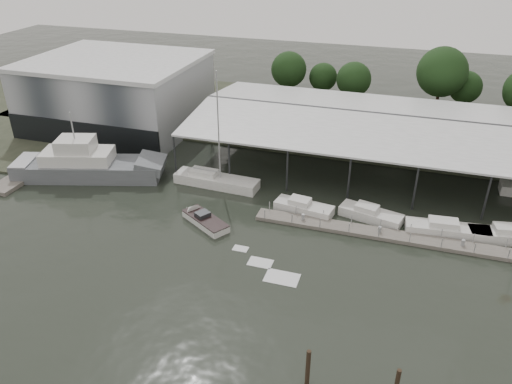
% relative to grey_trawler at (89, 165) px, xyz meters
% --- Properties ---
extents(ground, '(200.00, 200.00, 0.00)m').
position_rel_grey_trawler_xyz_m(ground, '(22.04, -12.64, -1.58)').
color(ground, black).
rests_on(ground, ground).
extents(land_strip_far, '(140.00, 30.00, 0.30)m').
position_rel_grey_trawler_xyz_m(land_strip_far, '(22.04, 29.36, -1.48)').
color(land_strip_far, '#3D4131').
rests_on(land_strip_far, ground).
extents(land_strip_west, '(20.00, 40.00, 0.30)m').
position_rel_grey_trawler_xyz_m(land_strip_west, '(-17.96, 17.36, -1.48)').
color(land_strip_west, '#3D4131').
rests_on(land_strip_west, ground).
extents(storage_warehouse, '(24.50, 20.50, 10.50)m').
position_rel_grey_trawler_xyz_m(storage_warehouse, '(-5.96, 17.30, 3.71)').
color(storage_warehouse, '#999DA3').
rests_on(storage_warehouse, ground).
extents(covered_boat_shed, '(58.24, 24.00, 6.96)m').
position_rel_grey_trawler_xyz_m(covered_boat_shed, '(39.04, 15.36, 4.55)').
color(covered_boat_shed, silver).
rests_on(covered_boat_shed, ground).
extents(trawler_dock, '(3.00, 18.00, 0.50)m').
position_rel_grey_trawler_xyz_m(trawler_dock, '(-7.96, 1.36, -1.33)').
color(trawler_dock, slate).
rests_on(trawler_dock, ground).
extents(floating_dock, '(28.00, 2.00, 1.40)m').
position_rel_grey_trawler_xyz_m(floating_dock, '(37.04, -2.64, -1.38)').
color(floating_dock, slate).
rests_on(floating_dock, ground).
extents(grey_trawler, '(19.24, 9.92, 8.84)m').
position_rel_grey_trawler_xyz_m(grey_trawler, '(0.00, 0.00, 0.00)').
color(grey_trawler, slate).
rests_on(grey_trawler, ground).
extents(white_sailboat, '(10.57, 3.14, 14.36)m').
position_rel_grey_trawler_xyz_m(white_sailboat, '(15.88, 2.59, -0.92)').
color(white_sailboat, white).
rests_on(white_sailboat, ground).
extents(speedboat_underway, '(15.76, 10.43, 2.00)m').
position_rel_grey_trawler_xyz_m(speedboat_underway, '(17.75, -5.76, -1.19)').
color(speedboat_underway, white).
rests_on(speedboat_underway, ground).
extents(moored_cruiser_0, '(6.70, 3.15, 1.70)m').
position_rel_grey_trawler_xyz_m(moored_cruiser_0, '(27.56, -0.45, -0.97)').
color(moored_cruiser_0, white).
rests_on(moored_cruiser_0, ground).
extents(moored_cruiser_1, '(7.05, 3.82, 1.70)m').
position_rel_grey_trawler_xyz_m(moored_cruiser_1, '(34.78, 0.32, -0.97)').
color(moored_cruiser_1, white).
rests_on(moored_cruiser_1, ground).
extents(moored_cruiser_2, '(8.50, 2.92, 1.70)m').
position_rel_grey_trawler_xyz_m(moored_cruiser_2, '(42.60, -0.37, -0.97)').
color(moored_cruiser_2, white).
rests_on(moored_cruiser_2, ground).
extents(horizon_tree_line, '(67.92, 10.43, 11.67)m').
position_rel_grey_trawler_xyz_m(horizon_tree_line, '(45.29, 34.82, 4.64)').
color(horizon_tree_line, black).
rests_on(horizon_tree_line, ground).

